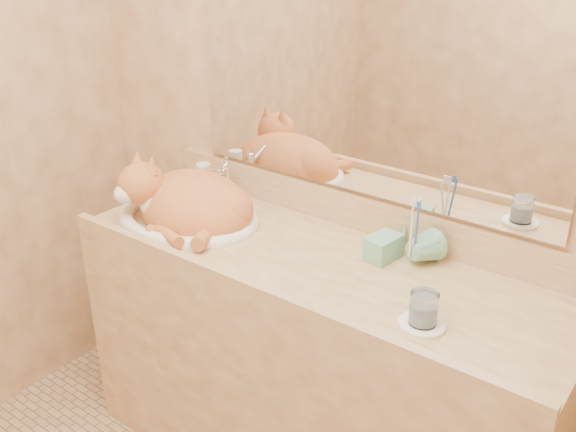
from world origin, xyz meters
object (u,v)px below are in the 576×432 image
Objects in this scene: sink_basin at (187,197)px; water_glass at (424,308)px; vanity_counter at (313,370)px; cat at (186,200)px; soap_dispenser at (373,240)px; toothbrush_cup at (412,253)px.

sink_basin is 6.00× the size of water_glass.
sink_basin is (-0.52, -0.02, 0.51)m from vanity_counter.
water_glass is at bearing -0.56° from cat.
soap_dispenser is (0.67, 0.11, 0.01)m from cat.
soap_dispenser is 1.61× the size of toothbrush_cup.
cat is 2.67× the size of soap_dispenser.
soap_dispenser reaches higher than toothbrush_cup.
vanity_counter is 15.36× the size of toothbrush_cup.
vanity_counter is 0.56m from toothbrush_cup.
vanity_counter is 3.57× the size of cat.
water_glass is (0.93, -0.09, -0.02)m from cat.
water_glass is (0.27, -0.20, -0.03)m from soap_dispenser.
sink_basin is 0.95m from water_glass.
cat reaches higher than toothbrush_cup.
cat reaches higher than water_glass.
soap_dispenser is 1.93× the size of water_glass.
cat is at bearing -167.54° from toothbrush_cup.
cat is at bearing 174.39° from water_glass.
toothbrush_cup is at bearing 3.43° from sink_basin.
soap_dispenser is at bearing 26.36° from vanity_counter.
vanity_counter is 0.73m from sink_basin.
sink_basin is 0.80m from toothbrush_cup.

